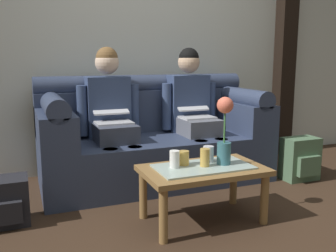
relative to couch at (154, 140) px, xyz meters
The scene contains 14 objects.
ground_plane 1.23m from the couch, 90.00° to the right, with size 14.00×14.00×0.00m, color #382619.
back_wall_patterned 1.20m from the couch, 90.00° to the left, with size 6.00×0.12×2.90m, color silver.
timber_pillar 2.11m from the couch, 13.09° to the left, with size 0.20×0.20×2.90m, color black.
couch is the anchor object (origin of this frame).
person_left 0.49m from the couch, behind, with size 0.56×0.67×1.22m.
person_right 0.49m from the couch, ahead, with size 0.56×0.67×1.22m.
coffee_table 1.01m from the couch, 90.00° to the right, with size 0.84×0.50×0.40m.
flower_vase 1.06m from the couch, 81.41° to the right, with size 0.11×0.11×0.47m.
cup_near_left 0.94m from the couch, 96.86° to the right, with size 0.07×0.07×0.10m, color gold.
cup_near_right 1.00m from the couch, 101.56° to the right, with size 0.07×0.07×0.12m, color white.
cup_far_center 0.93m from the couch, 84.92° to the right, with size 0.08×0.08×0.11m, color silver.
cup_far_left 1.02m from the couch, 89.57° to the right, with size 0.07×0.07×0.12m, color gold.
backpack_right 1.38m from the couch, 23.19° to the right, with size 0.33×0.25×0.40m.
backpack_left 1.41m from the couch, 156.21° to the right, with size 0.31×0.29×0.32m.
Camera 1 is at (-1.14, -2.03, 1.12)m, focal length 39.93 mm.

